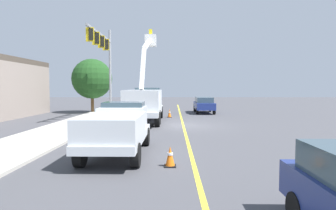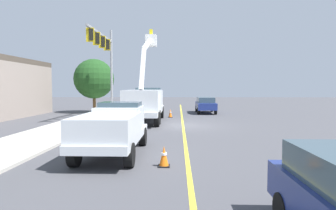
# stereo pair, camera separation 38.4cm
# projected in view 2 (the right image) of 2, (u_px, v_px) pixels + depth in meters

# --- Properties ---
(ground) EXTENTS (120.00, 120.00, 0.00)m
(ground) POSITION_uv_depth(u_px,v_px,m) (183.00, 126.00, 20.47)
(ground) COLOR #47474C
(sidewalk_far_side) EXTENTS (60.06, 4.74, 0.12)m
(sidewalk_far_side) POSITION_uv_depth(u_px,v_px,m) (76.00, 124.00, 20.74)
(sidewalk_far_side) COLOR #B2ADA3
(sidewalk_far_side) RESTS_ON ground
(lane_centre_stripe) EXTENTS (49.99, 1.11, 0.01)m
(lane_centre_stripe) POSITION_uv_depth(u_px,v_px,m) (183.00, 126.00, 20.47)
(lane_centre_stripe) COLOR yellow
(lane_centre_stripe) RESTS_ON ground
(utility_bucket_truck) EXTENTS (8.25, 2.72, 7.42)m
(utility_bucket_truck) POSITION_uv_depth(u_px,v_px,m) (146.00, 101.00, 22.75)
(utility_bucket_truck) COLOR silver
(utility_bucket_truck) RESTS_ON ground
(service_pickup_truck) EXTENTS (5.64, 2.28, 2.06)m
(service_pickup_truck) POSITION_uv_depth(u_px,v_px,m) (114.00, 127.00, 11.54)
(service_pickup_truck) COLOR silver
(service_pickup_truck) RESTS_ON ground
(passing_minivan) EXTENTS (4.84, 2.02, 1.69)m
(passing_minivan) POSITION_uv_depth(u_px,v_px,m) (206.00, 104.00, 30.51)
(passing_minivan) COLOR navy
(passing_minivan) RESTS_ON ground
(traffic_cone_leading) EXTENTS (0.40, 0.40, 0.71)m
(traffic_cone_leading) POSITION_uv_depth(u_px,v_px,m) (164.00, 157.00, 9.84)
(traffic_cone_leading) COLOR black
(traffic_cone_leading) RESTS_ON ground
(traffic_cone_mid_front) EXTENTS (0.40, 0.40, 0.75)m
(traffic_cone_mid_front) POSITION_uv_depth(u_px,v_px,m) (170.00, 113.00, 26.06)
(traffic_cone_mid_front) COLOR black
(traffic_cone_mid_front) RESTS_ON ground
(traffic_signal_mast) EXTENTS (7.47, 0.66, 8.12)m
(traffic_signal_mast) POSITION_uv_depth(u_px,v_px,m) (105.00, 53.00, 24.73)
(traffic_signal_mast) COLOR gray
(traffic_signal_mast) RESTS_ON ground
(street_tree_right) EXTENTS (4.24, 4.24, 5.75)m
(street_tree_right) POSITION_uv_depth(u_px,v_px,m) (94.00, 79.00, 30.71)
(street_tree_right) COLOR brown
(street_tree_right) RESTS_ON ground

